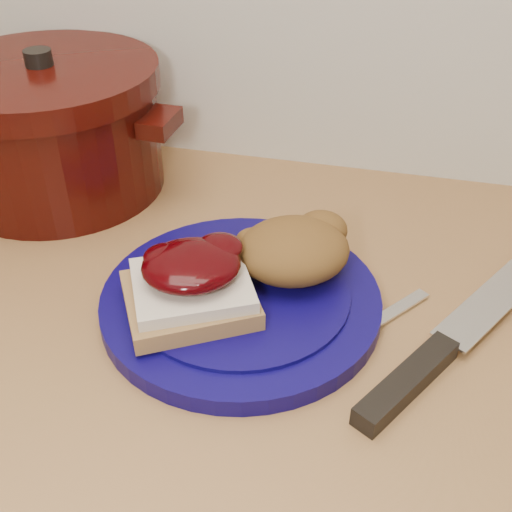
% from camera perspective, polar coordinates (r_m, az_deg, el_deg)
% --- Properties ---
extents(plate, '(0.35, 0.35, 0.02)m').
position_cam_1_polar(plate, '(0.62, -1.35, -4.02)').
color(plate, '#0A0548').
rests_on(plate, wood_countertop).
extents(sandwich, '(0.15, 0.14, 0.06)m').
position_cam_1_polar(sandwich, '(0.58, -5.83, -2.45)').
color(sandwich, olive).
rests_on(sandwich, plate).
extents(stuffing_mound, '(0.14, 0.13, 0.05)m').
position_cam_1_polar(stuffing_mound, '(0.61, 3.34, 0.49)').
color(stuffing_mound, brown).
rests_on(stuffing_mound, plate).
extents(chef_knife, '(0.19, 0.30, 0.02)m').
position_cam_1_polar(chef_knife, '(0.58, 15.72, -8.40)').
color(chef_knife, black).
rests_on(chef_knife, wood_countertop).
extents(butter_knife, '(0.11, 0.14, 0.00)m').
position_cam_1_polar(butter_knife, '(0.60, 9.86, -6.30)').
color(butter_knife, silver).
rests_on(butter_knife, wood_countertop).
extents(dutch_oven, '(0.32, 0.28, 0.17)m').
position_cam_1_polar(dutch_oven, '(0.82, -17.66, 10.85)').
color(dutch_oven, black).
rests_on(dutch_oven, wood_countertop).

